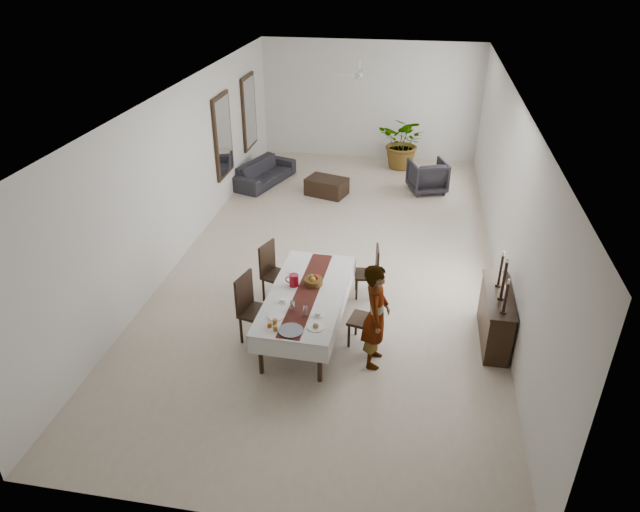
% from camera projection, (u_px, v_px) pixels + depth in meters
% --- Properties ---
extents(floor, '(6.00, 12.00, 0.00)m').
position_uv_depth(floor, '(337.00, 255.00, 11.29)').
color(floor, beige).
rests_on(floor, ground).
extents(ceiling, '(6.00, 12.00, 0.02)m').
position_uv_depth(ceiling, '(340.00, 92.00, 9.74)').
color(ceiling, white).
rests_on(ceiling, wall_back).
extents(wall_back, '(6.00, 0.02, 3.20)m').
position_uv_depth(wall_back, '(370.00, 101.00, 15.68)').
color(wall_back, silver).
rests_on(wall_back, floor).
extents(wall_front, '(6.00, 0.02, 3.20)m').
position_uv_depth(wall_front, '(246.00, 410.00, 5.35)').
color(wall_front, silver).
rests_on(wall_front, floor).
extents(wall_left, '(0.02, 12.00, 3.20)m').
position_uv_depth(wall_left, '(184.00, 170.00, 10.97)').
color(wall_left, silver).
rests_on(wall_left, floor).
extents(wall_right, '(0.02, 12.00, 3.20)m').
position_uv_depth(wall_right, '(506.00, 190.00, 10.06)').
color(wall_right, silver).
rests_on(wall_right, floor).
extents(dining_table_top, '(1.04, 2.36, 0.05)m').
position_uv_depth(dining_table_top, '(307.00, 294.00, 8.76)').
color(dining_table_top, black).
rests_on(dining_table_top, table_leg_fl).
extents(table_leg_fl, '(0.07, 0.07, 0.68)m').
position_uv_depth(table_leg_fl, '(261.00, 354.00, 8.06)').
color(table_leg_fl, black).
rests_on(table_leg_fl, floor).
extents(table_leg_fr, '(0.07, 0.07, 0.68)m').
position_uv_depth(table_leg_fr, '(320.00, 362.00, 7.91)').
color(table_leg_fr, black).
rests_on(table_leg_fr, floor).
extents(table_leg_bl, '(0.07, 0.07, 0.68)m').
position_uv_depth(table_leg_bl, '(298.00, 275.00, 9.96)').
color(table_leg_bl, black).
rests_on(table_leg_bl, floor).
extents(table_leg_br, '(0.07, 0.07, 0.68)m').
position_uv_depth(table_leg_br, '(346.00, 280.00, 9.81)').
color(table_leg_br, black).
rests_on(table_leg_br, floor).
extents(tablecloth_top, '(1.22, 2.54, 0.01)m').
position_uv_depth(tablecloth_top, '(307.00, 292.00, 8.74)').
color(tablecloth_top, silver).
rests_on(tablecloth_top, dining_table_top).
extents(tablecloth_drape_left, '(0.08, 2.51, 0.29)m').
position_uv_depth(tablecloth_drape_left, '(272.00, 296.00, 8.91)').
color(tablecloth_drape_left, white).
rests_on(tablecloth_drape_left, dining_table_top).
extents(tablecloth_drape_right, '(0.08, 2.51, 0.29)m').
position_uv_depth(tablecloth_drape_right, '(343.00, 304.00, 8.71)').
color(tablecloth_drape_right, white).
rests_on(tablecloth_drape_right, dining_table_top).
extents(tablecloth_drape_near, '(1.15, 0.04, 0.29)m').
position_uv_depth(tablecloth_drape_near, '(287.00, 350.00, 7.74)').
color(tablecloth_drape_near, silver).
rests_on(tablecloth_drape_near, dining_table_top).
extents(tablecloth_drape_far, '(1.15, 0.04, 0.29)m').
position_uv_depth(tablecloth_drape_far, '(323.00, 261.00, 9.88)').
color(tablecloth_drape_far, silver).
rests_on(tablecloth_drape_far, dining_table_top).
extents(table_runner, '(0.41, 2.44, 0.00)m').
position_uv_depth(table_runner, '(307.00, 292.00, 8.74)').
color(table_runner, '#592119').
rests_on(table_runner, tablecloth_top).
extents(red_pitcher, '(0.15, 0.15, 0.19)m').
position_uv_depth(red_pitcher, '(294.00, 280.00, 8.86)').
color(red_pitcher, maroon).
rests_on(red_pitcher, tablecloth_top).
extents(pitcher_handle, '(0.12, 0.02, 0.12)m').
position_uv_depth(pitcher_handle, '(289.00, 280.00, 8.87)').
color(pitcher_handle, '#9A170B').
rests_on(pitcher_handle, red_pitcher).
extents(wine_glass_near, '(0.07, 0.07, 0.17)m').
position_uv_depth(wine_glass_near, '(305.00, 311.00, 8.14)').
color(wine_glass_near, silver).
rests_on(wine_glass_near, tablecloth_top).
extents(wine_glass_mid, '(0.07, 0.07, 0.17)m').
position_uv_depth(wine_glass_mid, '(292.00, 306.00, 8.26)').
color(wine_glass_mid, silver).
rests_on(wine_glass_mid, tablecloth_top).
extents(teacup_right, '(0.09, 0.09, 0.06)m').
position_uv_depth(teacup_right, '(318.00, 314.00, 8.17)').
color(teacup_right, silver).
rests_on(teacup_right, saucer_right).
extents(saucer_right, '(0.15, 0.15, 0.01)m').
position_uv_depth(saucer_right, '(318.00, 315.00, 8.18)').
color(saucer_right, white).
rests_on(saucer_right, tablecloth_top).
extents(teacup_left, '(0.09, 0.09, 0.06)m').
position_uv_depth(teacup_left, '(283.00, 300.00, 8.48)').
color(teacup_left, white).
rests_on(teacup_left, saucer_left).
extents(saucer_left, '(0.15, 0.15, 0.01)m').
position_uv_depth(saucer_left, '(283.00, 302.00, 8.50)').
color(saucer_left, silver).
rests_on(saucer_left, tablecloth_top).
extents(plate_near_right, '(0.23, 0.23, 0.01)m').
position_uv_depth(plate_near_right, '(316.00, 327.00, 7.93)').
color(plate_near_right, white).
rests_on(plate_near_right, tablecloth_top).
extents(bread_near_right, '(0.09, 0.09, 0.09)m').
position_uv_depth(bread_near_right, '(316.00, 326.00, 7.92)').
color(bread_near_right, tan).
rests_on(bread_near_right, plate_near_right).
extents(plate_near_left, '(0.23, 0.23, 0.01)m').
position_uv_depth(plate_near_left, '(276.00, 316.00, 8.16)').
color(plate_near_left, silver).
rests_on(plate_near_left, tablecloth_top).
extents(plate_far_left, '(0.23, 0.23, 0.01)m').
position_uv_depth(plate_far_left, '(296.00, 272.00, 9.25)').
color(plate_far_left, silver).
rests_on(plate_far_left, tablecloth_top).
extents(serving_tray, '(0.35, 0.35, 0.02)m').
position_uv_depth(serving_tray, '(291.00, 331.00, 7.86)').
color(serving_tray, '#393A3E').
rests_on(serving_tray, tablecloth_top).
extents(jam_jar_a, '(0.06, 0.06, 0.07)m').
position_uv_depth(jam_jar_a, '(275.00, 328.00, 7.86)').
color(jam_jar_a, '#935915').
rests_on(jam_jar_a, tablecloth_top).
extents(jam_jar_b, '(0.06, 0.06, 0.07)m').
position_uv_depth(jam_jar_b, '(270.00, 325.00, 7.93)').
color(jam_jar_b, brown).
rests_on(jam_jar_b, tablecloth_top).
extents(jam_jar_c, '(0.06, 0.06, 0.07)m').
position_uv_depth(jam_jar_c, '(275.00, 321.00, 8.00)').
color(jam_jar_c, '#965815').
rests_on(jam_jar_c, tablecloth_top).
extents(fruit_basket, '(0.29, 0.29, 0.10)m').
position_uv_depth(fruit_basket, '(314.00, 282.00, 8.91)').
color(fruit_basket, brown).
rests_on(fruit_basket, tablecloth_top).
extents(fruit_red, '(0.09, 0.09, 0.09)m').
position_uv_depth(fruit_red, '(316.00, 277.00, 8.89)').
color(fruit_red, maroon).
rests_on(fruit_red, fruit_basket).
extents(fruit_green, '(0.08, 0.08, 0.08)m').
position_uv_depth(fruit_green, '(311.00, 276.00, 8.91)').
color(fruit_green, '#598026').
rests_on(fruit_green, fruit_basket).
extents(fruit_yellow, '(0.08, 0.08, 0.08)m').
position_uv_depth(fruit_yellow, '(313.00, 279.00, 8.84)').
color(fruit_yellow, gold).
rests_on(fruit_yellow, fruit_basket).
extents(chair_right_near_seat, '(0.49, 0.49, 0.05)m').
position_uv_depth(chair_right_near_seat, '(363.00, 320.00, 8.62)').
color(chair_right_near_seat, black).
rests_on(chair_right_near_seat, chair_right_near_leg_fl).
extents(chair_right_near_leg_fl, '(0.05, 0.05, 0.41)m').
position_uv_depth(chair_right_near_leg_fl, '(370.00, 341.00, 8.54)').
color(chair_right_near_leg_fl, black).
rests_on(chair_right_near_leg_fl, floor).
extents(chair_right_near_leg_fr, '(0.05, 0.05, 0.41)m').
position_uv_depth(chair_right_near_leg_fr, '(377.00, 329.00, 8.81)').
color(chair_right_near_leg_fr, black).
rests_on(chair_right_near_leg_fr, floor).
extents(chair_right_near_leg_bl, '(0.05, 0.05, 0.41)m').
position_uv_depth(chair_right_near_leg_bl, '(349.00, 336.00, 8.65)').
color(chair_right_near_leg_bl, black).
rests_on(chair_right_near_leg_bl, floor).
extents(chair_right_near_leg_br, '(0.05, 0.05, 0.41)m').
position_uv_depth(chair_right_near_leg_br, '(356.00, 324.00, 8.93)').
color(chair_right_near_leg_br, black).
rests_on(chair_right_near_leg_br, floor).
extents(chair_right_near_back, '(0.12, 0.41, 0.52)m').
position_uv_depth(chair_right_near_back, '(376.00, 307.00, 8.43)').
color(chair_right_near_back, black).
rests_on(chair_right_near_back, chair_right_near_seat).
extents(chair_right_far_seat, '(0.45, 0.45, 0.04)m').
position_uv_depth(chair_right_far_seat, '(366.00, 274.00, 9.84)').
color(chair_right_far_seat, black).
rests_on(chair_right_far_seat, chair_right_far_leg_fl).
extents(chair_right_far_leg_fl, '(0.04, 0.04, 0.39)m').
position_uv_depth(chair_right_far_leg_fl, '(375.00, 290.00, 9.80)').
color(chair_right_far_leg_fl, black).
rests_on(chair_right_far_leg_fl, floor).
extents(chair_right_far_leg_fr, '(0.04, 0.04, 0.39)m').
position_uv_depth(chair_right_far_leg_fr, '(374.00, 280.00, 10.08)').
color(chair_right_far_leg_fr, black).
rests_on(chair_right_far_leg_fr, floor).
extents(chair_right_far_leg_bl, '(0.04, 0.04, 0.39)m').
position_uv_depth(chair_right_far_leg_bl, '(357.00, 290.00, 9.81)').
color(chair_right_far_leg_bl, black).
rests_on(chair_right_far_leg_bl, floor).
extents(chair_right_far_leg_br, '(0.04, 0.04, 0.39)m').
position_uv_depth(chair_right_far_leg_br, '(356.00, 280.00, 10.09)').
color(chair_right_far_leg_br, black).
rests_on(chair_right_far_leg_br, floor).
extents(chair_right_far_back, '(0.09, 0.40, 0.50)m').
position_uv_depth(chair_right_far_back, '(377.00, 261.00, 9.70)').
color(chair_right_far_back, black).
rests_on(chair_right_far_back, chair_right_far_seat).
extents(chair_left_near_seat, '(0.57, 0.57, 0.05)m').
position_uv_depth(chair_left_near_seat, '(257.00, 313.00, 8.69)').
color(chair_left_near_seat, black).
rests_on(chair_left_near_seat, chair_left_near_leg_fl).
extents(chair_left_near_leg_fl, '(0.06, 0.06, 0.46)m').
position_uv_depth(chair_left_near_leg_fl, '(254.00, 317.00, 9.04)').
color(chair_left_near_leg_fl, black).
rests_on(chair_left_near_leg_fl, floor).
extents(chair_left_near_leg_fr, '(0.06, 0.06, 0.46)m').
position_uv_depth(chair_left_near_leg_fr, '(241.00, 330.00, 8.74)').
color(chair_left_near_leg_fr, black).
rests_on(chair_left_near_leg_fr, floor).
extents(chair_left_near_leg_bl, '(0.06, 0.06, 0.46)m').
position_uv_depth(chair_left_near_leg_bl, '(275.00, 323.00, 8.90)').
color(chair_left_near_leg_bl, black).
rests_on(chair_left_near_leg_bl, floor).
extents(chair_left_near_leg_br, '(0.06, 0.06, 0.46)m').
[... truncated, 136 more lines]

